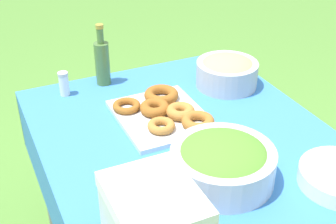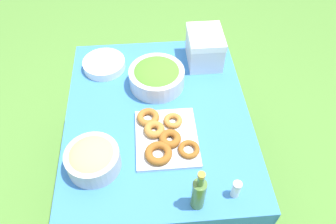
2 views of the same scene
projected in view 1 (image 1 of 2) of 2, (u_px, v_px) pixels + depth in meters
picnic_table at (191, 166)px, 1.56m from camera, size 1.15×0.92×0.72m
salad_bowl at (223, 162)px, 1.31m from camera, size 0.30×0.30×0.12m
pasta_bowl at (227, 71)px, 1.80m from camera, size 0.24×0.24×0.12m
donut_platter at (164, 112)px, 1.61m from camera, size 0.37×0.31×0.05m
olive_oil_bottle at (102, 61)px, 1.80m from camera, size 0.06×0.06×0.24m
cooler_box at (154, 223)px, 1.05m from camera, size 0.24×0.19×0.19m
salt_shaker at (64, 84)px, 1.74m from camera, size 0.04×0.04×0.09m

